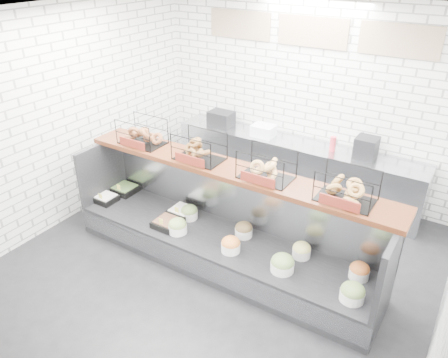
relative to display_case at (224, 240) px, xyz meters
The scene contains 5 objects.
ground 0.47m from the display_case, 91.67° to the right, with size 5.50×5.50×0.00m, color black.
room_shell 1.75m from the display_case, 92.21° to the left, with size 5.02×5.51×3.01m.
display_case is the anchor object (origin of this frame).
bagel_shelf 1.06m from the display_case, 93.29° to the left, with size 4.10×0.50×0.40m.
prep_counter 2.09m from the display_case, 90.50° to the left, with size 4.00×0.60×1.20m.
Camera 1 is at (2.39, -3.42, 3.59)m, focal length 35.00 mm.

